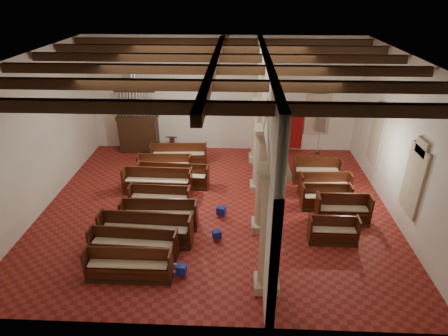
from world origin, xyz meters
TOP-DOWN VIEW (x-y plane):
  - floor at (0.00, 0.00)m, footprint 14.00×14.00m
  - ceiling at (0.00, 0.00)m, footprint 14.00×14.00m
  - wall_back at (0.00, 6.00)m, footprint 14.00×0.02m
  - wall_front at (0.00, -6.00)m, footprint 14.00×0.02m
  - wall_left at (-7.00, 0.00)m, footprint 0.02×12.00m
  - wall_right at (7.00, 0.00)m, footprint 0.02×12.00m
  - ceiling_beams at (0.00, 0.00)m, footprint 13.80×11.80m
  - arcade at (1.80, 0.00)m, footprint 0.90×11.90m
  - window_right_a at (6.98, -1.50)m, footprint 0.03×1.00m
  - window_right_b at (6.98, 2.50)m, footprint 0.03×1.00m
  - window_back at (5.00, 5.98)m, footprint 1.00×0.03m
  - pipe_organ at (-4.50, 5.50)m, footprint 2.10×0.85m
  - lectern at (-2.59, 4.75)m, footprint 0.53×0.54m
  - dossal_curtain at (3.50, 5.92)m, footprint 1.80×0.07m
  - processional_banner at (5.13, 5.49)m, footprint 0.48×0.61m
  - hymnal_box_a at (-0.84, -4.10)m, footprint 0.34×0.28m
  - hymnal_box_b at (0.16, -2.25)m, footprint 0.36×0.33m
  - hymnal_box_c at (0.25, -0.73)m, footprint 0.40×0.36m
  - tube_heater_a at (-1.29, -4.07)m, footprint 0.88×0.23m
  - tube_heater_b at (-1.39, -3.69)m, footprint 0.93×0.38m
  - nave_pew_0 at (-2.46, -4.22)m, footprint 2.72×0.69m
  - nave_pew_1 at (-2.59, -3.15)m, footprint 3.01×0.80m
  - nave_pew_2 at (-2.34, -2.45)m, footprint 3.31×0.90m
  - nave_pew_3 at (-2.05, -1.48)m, footprint 2.87×0.79m
  - nave_pew_4 at (-2.30, -0.15)m, footprint 2.51×0.72m
  - nave_pew_5 at (-2.63, 1.05)m, footprint 3.02×0.83m
  - nave_pew_6 at (-2.06, 1.67)m, footprint 3.27×0.92m
  - nave_pew_7 at (-2.65, 2.79)m, footprint 2.55×0.75m
  - nave_pew_8 at (-2.13, 3.98)m, footprint 2.86×0.86m
  - aisle_pew_0 at (4.28, -2.13)m, footprint 1.74×0.69m
  - aisle_pew_1 at (4.92, -0.87)m, footprint 2.03×0.77m
  - aisle_pew_2 at (4.47, 0.11)m, footprint 1.99×0.72m
  - aisle_pew_3 at (4.61, 1.04)m, footprint 2.20×0.86m
  - aisle_pew_4 at (4.49, 2.36)m, footprint 2.14×0.78m

SIDE VIEW (x-z plane):
  - floor at x=0.00m, z-range 0.00..0.00m
  - tube_heater_a at x=-1.29m, z-range 0.12..0.20m
  - tube_heater_b at x=-1.39m, z-range 0.11..0.21m
  - hymnal_box_b at x=0.16m, z-range 0.10..0.40m
  - hymnal_box_a at x=-0.84m, z-range 0.10..0.41m
  - hymnal_box_c at x=0.25m, z-range 0.10..0.43m
  - nave_pew_4 at x=-2.30m, z-range -0.16..0.79m
  - nave_pew_1 at x=-2.59m, z-range -0.17..0.83m
  - nave_pew_7 at x=-2.65m, z-range -0.17..0.82m
  - aisle_pew_0 at x=4.28m, z-range -0.16..0.83m
  - nave_pew_0 at x=-2.46m, z-range -0.17..0.85m
  - nave_pew_8 at x=-2.13m, z-range -0.18..0.86m
  - aisle_pew_2 at x=4.47m, z-range -0.17..0.86m
  - nave_pew_6 at x=-2.06m, z-range -0.18..0.87m
  - aisle_pew_3 at x=4.61m, z-range -0.18..0.90m
  - nave_pew_3 at x=-2.05m, z-range -0.19..0.92m
  - nave_pew_5 at x=-2.63m, z-range -0.19..0.94m
  - nave_pew_2 at x=-2.34m, z-range -0.20..0.95m
  - aisle_pew_4 at x=4.49m, z-range -0.19..0.96m
  - aisle_pew_1 at x=4.92m, z-range -0.19..0.97m
  - lectern at x=-2.59m, z-range -0.11..1.13m
  - processional_banner at x=5.13m, z-range -0.32..1.86m
  - dossal_curtain at x=3.50m, z-range 0.08..2.25m
  - pipe_organ at x=-4.50m, z-range -0.83..3.57m
  - window_right_a at x=6.98m, z-range 1.10..3.30m
  - window_right_b at x=6.98m, z-range 1.10..3.30m
  - window_back at x=5.00m, z-range 1.10..3.30m
  - wall_back at x=0.00m, z-range 0.00..6.00m
  - wall_front at x=0.00m, z-range 0.00..6.00m
  - wall_left at x=-7.00m, z-range 0.00..6.00m
  - wall_right at x=7.00m, z-range 0.00..6.00m
  - arcade at x=1.80m, z-range 0.56..6.56m
  - ceiling_beams at x=0.00m, z-range 5.67..5.97m
  - ceiling at x=0.00m, z-range 6.00..6.00m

